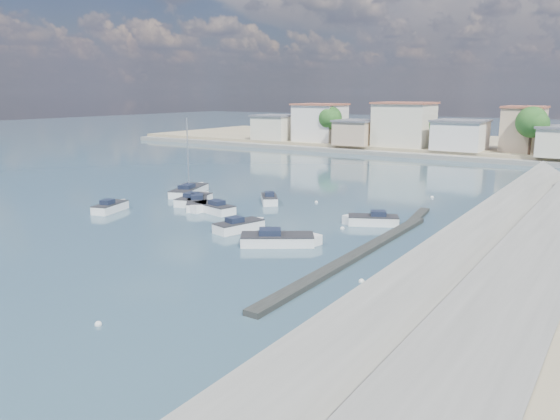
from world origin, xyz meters
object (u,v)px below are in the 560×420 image
(sailboat, at_px, (190,190))
(motorboat_e, at_px, (195,200))
(motorboat_g, at_px, (197,204))
(motorboat_b, at_px, (241,226))
(motorboat_c, at_px, (212,208))
(motorboat_a, at_px, (112,207))
(motorboat_h, at_px, (281,240))
(motorboat_d, at_px, (370,221))
(motorboat_f, at_px, (269,199))

(sailboat, bearing_deg, motorboat_e, -42.43)
(motorboat_e, bearing_deg, motorboat_g, -43.71)
(motorboat_b, xyz_separation_m, motorboat_c, (-6.90, 4.39, 0.00))
(motorboat_a, xyz_separation_m, motorboat_c, (8.63, 5.23, 0.00))
(motorboat_h, xyz_separation_m, sailboat, (-20.74, 12.38, 0.03))
(sailboat, bearing_deg, motorboat_d, -6.00)
(motorboat_b, bearing_deg, motorboat_g, 152.35)
(motorboat_e, bearing_deg, motorboat_h, -27.33)
(motorboat_d, distance_m, motorboat_f, 13.53)
(motorboat_f, bearing_deg, motorboat_c, -107.36)
(motorboat_d, xyz_separation_m, motorboat_e, (-19.63, -1.32, 0.00))
(motorboat_c, bearing_deg, sailboat, 144.29)
(motorboat_f, relative_size, motorboat_g, 0.75)
(motorboat_a, distance_m, motorboat_b, 15.55)
(sailboat, bearing_deg, motorboat_g, -42.83)
(motorboat_e, bearing_deg, motorboat_a, -119.60)
(motorboat_e, relative_size, motorboat_h, 0.95)
(motorboat_f, height_order, motorboat_h, same)
(motorboat_a, xyz_separation_m, motorboat_e, (4.29, 7.54, -0.00))
(motorboat_a, height_order, motorboat_f, same)
(motorboat_a, xyz_separation_m, motorboat_h, (20.84, -1.01, -0.00))
(motorboat_d, bearing_deg, motorboat_c, -166.64)
(motorboat_f, height_order, motorboat_g, same)
(motorboat_c, distance_m, motorboat_g, 2.52)
(motorboat_a, xyz_separation_m, motorboat_d, (23.92, 8.86, -0.00))
(motorboat_a, bearing_deg, motorboat_h, -2.78)
(motorboat_a, height_order, motorboat_h, same)
(motorboat_e, distance_m, motorboat_f, 7.90)
(motorboat_e, bearing_deg, motorboat_f, 34.87)
(motorboat_b, xyz_separation_m, motorboat_g, (-9.37, 4.91, 0.00))
(motorboat_a, relative_size, motorboat_d, 0.96)
(motorboat_d, xyz_separation_m, motorboat_h, (-3.07, -9.88, 0.00))
(motorboat_a, bearing_deg, motorboat_c, 31.23)
(motorboat_g, relative_size, motorboat_h, 0.88)
(motorboat_f, bearing_deg, motorboat_g, -126.10)
(motorboat_e, height_order, motorboat_h, same)
(motorboat_c, relative_size, motorboat_g, 1.03)
(motorboat_b, xyz_separation_m, sailboat, (-15.43, 10.52, 0.03))
(motorboat_b, xyz_separation_m, motorboat_h, (5.31, -1.85, 0.00))
(motorboat_h, bearing_deg, motorboat_a, 177.22)
(motorboat_a, bearing_deg, motorboat_e, 60.40)
(motorboat_b, relative_size, motorboat_h, 0.83)
(motorboat_b, distance_m, sailboat, 18.67)
(motorboat_c, bearing_deg, motorboat_d, 13.36)
(motorboat_c, bearing_deg, motorboat_b, -32.50)
(motorboat_e, bearing_deg, motorboat_c, -27.98)
(motorboat_b, height_order, motorboat_c, same)
(motorboat_b, bearing_deg, motorboat_c, 147.50)
(motorboat_h, bearing_deg, sailboat, 149.17)
(motorboat_b, distance_m, motorboat_c, 8.18)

